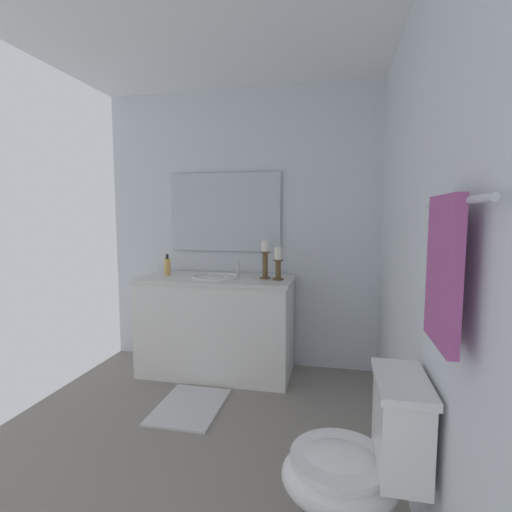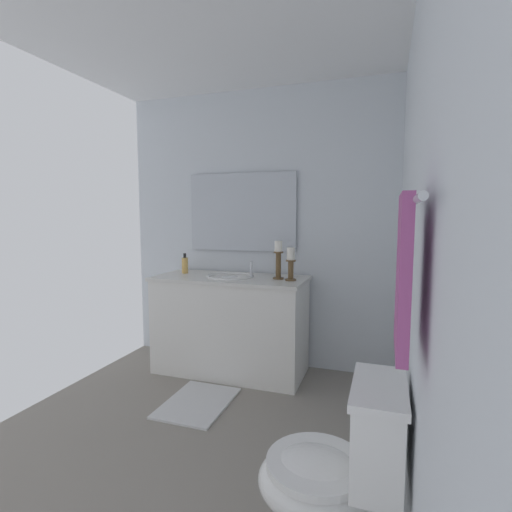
# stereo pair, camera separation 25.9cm
# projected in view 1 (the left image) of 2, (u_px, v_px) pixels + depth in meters

# --- Properties ---
(floor) EXTENTS (2.99, 2.48, 0.02)m
(floor) POSITION_uv_depth(u_px,v_px,m) (175.00, 459.00, 2.15)
(floor) COLOR gray
(floor) RESTS_ON ground
(wall_back) EXTENTS (2.99, 0.04, 2.45)m
(wall_back) POSITION_uv_depth(u_px,v_px,m) (421.00, 242.00, 1.76)
(wall_back) COLOR silver
(wall_back) RESTS_ON ground
(wall_left) EXTENTS (0.04, 2.48, 2.45)m
(wall_left) POSITION_uv_depth(u_px,v_px,m) (241.00, 229.00, 3.48)
(wall_left) COLOR silver
(wall_left) RESTS_ON ground
(vanity_cabinet) EXTENTS (0.58, 1.30, 0.83)m
(vanity_cabinet) POSITION_uv_depth(u_px,v_px,m) (216.00, 325.00, 3.27)
(vanity_cabinet) COLOR white
(vanity_cabinet) RESTS_ON ground
(sink_basin) EXTENTS (0.40, 0.40, 0.24)m
(sink_basin) POSITION_uv_depth(u_px,v_px,m) (216.00, 282.00, 3.23)
(sink_basin) COLOR white
(sink_basin) RESTS_ON vanity_cabinet
(mirror) EXTENTS (0.02, 1.01, 0.70)m
(mirror) POSITION_uv_depth(u_px,v_px,m) (225.00, 212.00, 3.45)
(mirror) COLOR silver
(candle_holder_tall) EXTENTS (0.09, 0.09, 0.26)m
(candle_holder_tall) POSITION_uv_depth(u_px,v_px,m) (278.00, 263.00, 3.09)
(candle_holder_tall) COLOR brown
(candle_holder_tall) RESTS_ON vanity_cabinet
(candle_holder_short) EXTENTS (0.09, 0.09, 0.31)m
(candle_holder_short) POSITION_uv_depth(u_px,v_px,m) (265.00, 259.00, 3.15)
(candle_holder_short) COLOR brown
(candle_holder_short) RESTS_ON vanity_cabinet
(soap_bottle) EXTENTS (0.06, 0.06, 0.18)m
(soap_bottle) POSITION_uv_depth(u_px,v_px,m) (167.00, 266.00, 3.37)
(soap_bottle) COLOR #E5B259
(soap_bottle) RESTS_ON vanity_cabinet
(toilet) EXTENTS (0.39, 0.54, 0.75)m
(toilet) POSITION_uv_depth(u_px,v_px,m) (357.00, 469.00, 1.49)
(toilet) COLOR white
(toilet) RESTS_ON ground
(towel_bar) EXTENTS (0.59, 0.02, 0.02)m
(towel_bar) POSITION_uv_depth(u_px,v_px,m) (454.00, 202.00, 1.07)
(towel_bar) COLOR silver
(towel_near_vanity) EXTENTS (0.28, 0.03, 0.43)m
(towel_near_vanity) POSITION_uv_depth(u_px,v_px,m) (443.00, 271.00, 1.10)
(towel_near_vanity) COLOR #A54C8C
(towel_near_vanity) RESTS_ON towel_bar
(bath_mat) EXTENTS (0.60, 0.44, 0.02)m
(bath_mat) POSITION_uv_depth(u_px,v_px,m) (190.00, 406.00, 2.71)
(bath_mat) COLOR silver
(bath_mat) RESTS_ON ground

